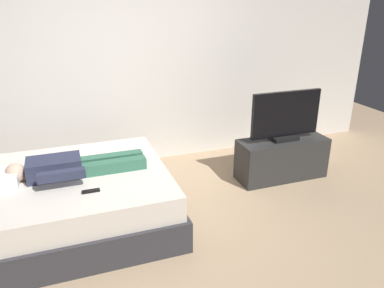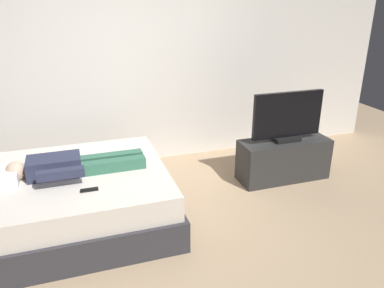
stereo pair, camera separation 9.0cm
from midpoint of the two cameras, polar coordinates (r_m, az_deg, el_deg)
The scene contains 7 objects.
ground_plane at distance 3.65m, azimuth -2.93°, elevation -13.69°, with size 10.00×10.00×0.00m, color tan.
back_wall at distance 4.96m, azimuth -5.27°, elevation 13.28°, with size 6.40×0.10×2.80m, color silver.
bed at distance 3.86m, azimuth -18.61°, elevation -8.22°, with size 1.93×1.63×0.54m.
person at distance 3.70m, azimuth -18.82°, elevation -3.34°, with size 1.26×0.46×0.18m.
remote at distance 3.37m, azimuth -15.84°, elevation -6.89°, with size 0.15×0.04×0.02m, color black.
tv_stand at distance 4.73m, azimuth 12.90°, elevation -2.16°, with size 1.10×0.40×0.50m, color #2D2D2D.
tv at distance 4.54m, azimuth 13.46°, elevation 4.03°, with size 0.88×0.20×0.59m.
Camera 1 is at (-0.88, -2.85, 2.11)m, focal length 35.15 mm.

